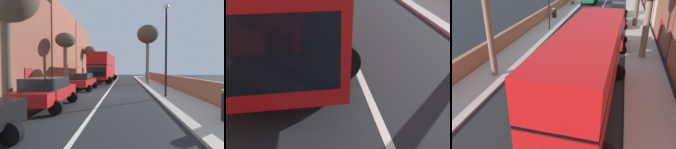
{
  "view_description": "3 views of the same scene",
  "coord_description": "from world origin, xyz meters",
  "views": [
    {
      "loc": [
        1.47,
        -13.94,
        2.06
      ],
      "look_at": [
        -0.2,
        9.16,
        1.23
      ],
      "focal_mm": 28.06,
      "sensor_mm": 36.0,
      "label": 1
    },
    {
      "loc": [
        -1.23,
        4.15,
        3.04
      ],
      "look_at": [
        -0.79,
        6.92,
        1.13
      ],
      "focal_mm": 34.22,
      "sensor_mm": 36.0,
      "label": 2
    },
    {
      "loc": [
        -2.99,
        22.07,
        6.76
      ],
      "look_at": [
        -0.16,
        10.24,
        0.88
      ],
      "focal_mm": 38.1,
      "sensor_mm": 36.0,
      "label": 3
    }
  ],
  "objects": [
    {
      "name": "street_tree_left_0",
      "position": [
        -4.81,
        4.36,
        4.72
      ],
      "size": [
        2.14,
        2.14,
        5.71
      ],
      "color": "#7A6B56",
      "rests_on": "sidewalk_left"
    },
    {
      "name": "sidewalk_left",
      "position": [
        -4.9,
        0.0,
        0.06
      ],
      "size": [
        2.6,
        60.0,
        0.12
      ],
      "primitive_type": "cube",
      "color": "#B2ADA3",
      "rests_on": "ground"
    },
    {
      "name": "ground_plane",
      "position": [
        0.0,
        0.0,
        0.0
      ],
      "size": [
        84.0,
        84.0,
        0.0
      ],
      "primitive_type": "plane",
      "color": "black"
    },
    {
      "name": "parked_car_red_left_2",
      "position": [
        -2.5,
        2.21,
        0.92
      ],
      "size": [
        2.49,
        4.4,
        1.61
      ],
      "color": "#AD1919",
      "rests_on": "ground"
    },
    {
      "name": "sidewalk_right",
      "position": [
        4.9,
        0.0,
        0.06
      ],
      "size": [
        2.6,
        60.0,
        0.12
      ],
      "primitive_type": "cube",
      "color": "#B2ADA3",
      "rests_on": "ground"
    },
    {
      "name": "street_tree_left_4",
      "position": [
        -5.25,
        19.56,
        5.1
      ],
      "size": [
        2.31,
        2.31,
        6.24
      ],
      "color": "#7A6B56",
      "rests_on": "sidewalk_left"
    },
    {
      "name": "double_decker_bus",
      "position": [
        -1.7,
        11.97,
        2.35
      ],
      "size": [
        3.83,
        10.59,
        4.06
      ],
      "color": "red",
      "rests_on": "ground"
    },
    {
      "name": "lamppost_right",
      "position": [
        4.3,
        -1.71,
        3.81
      ],
      "size": [
        0.32,
        0.32,
        6.31
      ],
      "color": "black",
      "rests_on": "sidewalk_right"
    },
    {
      "name": "boundary_wall_right",
      "position": [
        6.45,
        0.0,
        0.66
      ],
      "size": [
        0.36,
        54.0,
        1.32
      ],
      "primitive_type": "cube",
      "color": "#9E6647",
      "rests_on": "ground"
    },
    {
      "name": "street_tree_right_3",
      "position": [
        4.52,
        9.7,
        6.42
      ],
      "size": [
        2.81,
        2.81,
        7.68
      ],
      "color": "#7A6B56",
      "rests_on": "sidewalk_right"
    },
    {
      "name": "parked_car_red_left_3",
      "position": [
        -2.5,
        -5.2,
        0.91
      ],
      "size": [
        2.55,
        4.58,
        1.58
      ],
      "color": "#AD1919",
      "rests_on": "ground"
    },
    {
      "name": "road_centre_line",
      "position": [
        0.0,
        0.0,
        0.0
      ],
      "size": [
        0.16,
        54.0,
        0.01
      ],
      "primitive_type": "cube",
      "color": "silver",
      "rests_on": "ground"
    },
    {
      "name": "terraced_houses_left",
      "position": [
        -8.5,
        0.72,
        4.71
      ],
      "size": [
        4.07,
        47.62,
        10.18
      ],
      "color": "brown",
      "rests_on": "ground"
    }
  ]
}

